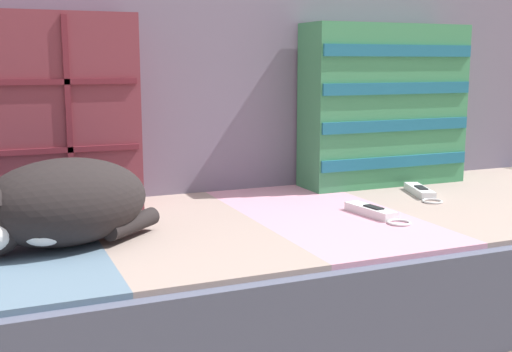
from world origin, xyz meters
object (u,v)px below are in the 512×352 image
Objects in this scene: game_remote_near at (420,191)px; throw_pillow_quilted at (28,115)px; throw_pillow_striped at (384,105)px; sleeping_cat at (56,206)px; game_remote_far at (373,212)px; couch at (245,299)px.

throw_pillow_quilted is at bearing 169.38° from game_remote_near.
sleeping_cat is at bearing -161.72° from throw_pillow_striped.
throw_pillow_striped is at bearing 53.39° from game_remote_far.
couch is 0.62m from throw_pillow_quilted.
throw_pillow_striped is at bearing 18.28° from sleeping_cat.
game_remote_far is at bearing -1.65° from sleeping_cat.
game_remote_near is at bearing -89.28° from throw_pillow_striped.
game_remote_far is at bearing -148.76° from game_remote_near.
game_remote_far is at bearing -126.61° from throw_pillow_striped.
throw_pillow_striped is 1.27× the size of sleeping_cat.
throw_pillow_quilted is 0.78m from game_remote_far.
throw_pillow_striped is (0.91, -0.00, -0.00)m from throw_pillow_quilted.
throw_pillow_quilted is at bearing 154.76° from couch.
throw_pillow_quilted is at bearing 94.01° from sleeping_cat.
game_remote_far is at bearing -24.08° from couch.
throw_pillow_quilted is 2.47× the size of game_remote_far.
throw_pillow_striped is 0.95m from sleeping_cat.
game_remote_far is at bearing -24.81° from throw_pillow_quilted.
game_remote_near is (0.49, 0.03, 0.20)m from couch.
sleeping_cat reaches higher than game_remote_near.
throw_pillow_quilted is 1.29× the size of sleeping_cat.
throw_pillow_striped is at bearing -0.03° from throw_pillow_quilted.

